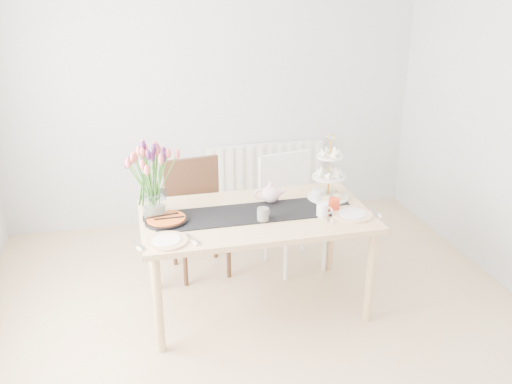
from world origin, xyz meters
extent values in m
plane|color=tan|center=(0.00, 0.00, 0.00)|extent=(4.50, 4.50, 0.00)
plane|color=#B5B8BA|center=(0.00, 2.25, 1.30)|extent=(4.00, 0.00, 4.00)
cube|color=white|center=(0.50, 2.19, 0.45)|extent=(1.20, 0.08, 0.60)
cube|color=tan|center=(0.01, 0.58, 0.73)|extent=(1.60, 0.90, 0.04)
cylinder|color=tan|center=(-0.72, 0.20, 0.35)|extent=(0.06, 0.06, 0.71)
cylinder|color=tan|center=(0.74, 0.20, 0.35)|extent=(0.06, 0.06, 0.71)
cylinder|color=tan|center=(-0.72, 0.96, 0.35)|extent=(0.06, 0.06, 0.71)
cylinder|color=tan|center=(0.74, 0.96, 0.35)|extent=(0.06, 0.06, 0.71)
cube|color=#3A2415|center=(-0.31, 1.18, 0.47)|extent=(0.52, 0.52, 0.04)
cube|color=#3A2415|center=(-0.34, 1.38, 0.71)|extent=(0.46, 0.10, 0.44)
cylinder|color=#3A2415|center=(-0.46, 0.98, 0.23)|extent=(0.04, 0.04, 0.45)
cylinder|color=#3A2415|center=(-0.10, 1.02, 0.23)|extent=(0.04, 0.04, 0.45)
cylinder|color=#3A2415|center=(-0.51, 1.33, 0.23)|extent=(0.04, 0.04, 0.45)
cylinder|color=#3A2415|center=(-0.15, 1.38, 0.23)|extent=(0.04, 0.04, 0.45)
cube|color=white|center=(0.47, 1.08, 0.48)|extent=(0.55, 0.55, 0.04)
cube|color=white|center=(0.43, 1.29, 0.72)|extent=(0.46, 0.13, 0.44)
cylinder|color=white|center=(0.33, 0.87, 0.23)|extent=(0.04, 0.04, 0.46)
cylinder|color=white|center=(0.69, 0.94, 0.23)|extent=(0.04, 0.04, 0.46)
cylinder|color=white|center=(0.26, 1.23, 0.23)|extent=(0.04, 0.04, 0.46)
cylinder|color=white|center=(0.62, 1.30, 0.23)|extent=(0.04, 0.04, 0.46)
cube|color=black|center=(0.01, 0.58, 0.75)|extent=(1.40, 0.35, 0.01)
cube|color=silver|center=(-0.68, 0.71, 0.83)|extent=(0.17, 0.17, 0.17)
cylinder|color=gold|center=(0.60, 0.72, 0.98)|extent=(0.01, 0.01, 0.45)
cylinder|color=white|center=(0.60, 0.72, 0.77)|extent=(0.31, 0.31, 0.01)
cylinder|color=white|center=(0.60, 0.72, 0.93)|extent=(0.25, 0.25, 0.01)
cylinder|color=white|center=(0.60, 0.72, 1.08)|extent=(0.20, 0.20, 0.01)
cylinder|color=silver|center=(0.51, 0.68, 0.80)|extent=(0.12, 0.12, 0.10)
cylinder|color=black|center=(-0.61, 0.58, 0.76)|extent=(0.29, 0.29, 0.03)
cylinder|color=orange|center=(-0.61, 0.58, 0.78)|extent=(0.26, 0.26, 0.01)
cylinder|color=slate|center=(0.03, 0.45, 0.80)|extent=(0.11, 0.11, 0.09)
cylinder|color=white|center=(0.45, 0.43, 0.80)|extent=(0.10, 0.10, 0.09)
cylinder|color=red|center=(0.56, 0.50, 0.80)|extent=(0.11, 0.11, 0.09)
cylinder|color=silver|center=(-0.63, 0.29, 0.76)|extent=(0.35, 0.35, 0.01)
cylinder|color=white|center=(0.66, 0.39, 0.76)|extent=(0.36, 0.36, 0.01)
camera|label=1|loc=(-0.80, -2.78, 2.31)|focal=38.00mm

